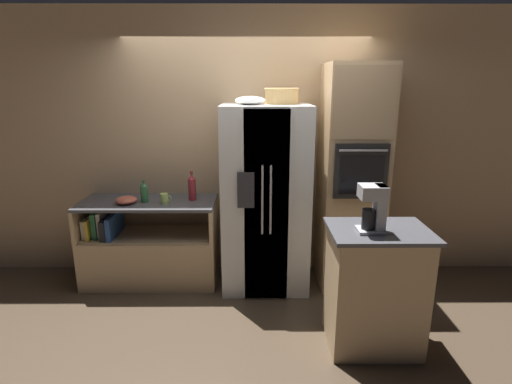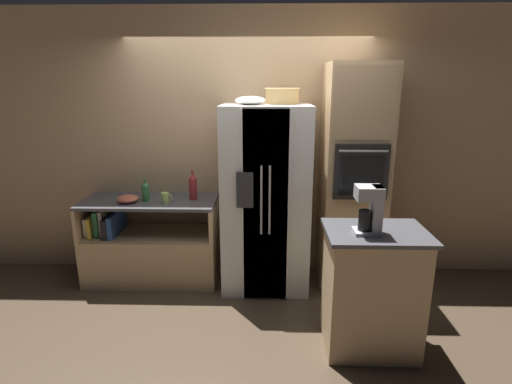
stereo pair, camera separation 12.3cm
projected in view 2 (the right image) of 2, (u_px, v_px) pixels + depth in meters
ground_plane at (247, 284)px, 4.22m from camera, size 20.00×20.00×0.00m
wall_back at (248, 146)px, 4.28m from camera, size 12.00×0.06×2.80m
counter_left at (151, 250)px, 4.27m from camera, size 1.38×0.60×0.88m
refrigerator at (266, 199)px, 4.01m from camera, size 0.86×0.76×1.86m
wall_oven at (353, 179)px, 3.99m from camera, size 0.60×0.69×2.24m
island_counter at (372, 290)px, 3.11m from camera, size 0.76×0.57×0.99m
wicker_basket at (282, 95)px, 3.83m from camera, size 0.34×0.34×0.15m
fruit_bowl at (250, 100)px, 3.72m from camera, size 0.29×0.29×0.08m
bottle_tall at (193, 187)px, 4.12m from camera, size 0.08×0.08×0.31m
bottle_short at (146, 191)px, 4.07m from camera, size 0.08×0.08×0.23m
mug at (165, 198)px, 4.02m from camera, size 0.11×0.08×0.10m
mixing_bowl at (128, 199)px, 4.03m from camera, size 0.21×0.21×0.07m
coffee_maker at (371, 208)px, 2.88m from camera, size 0.19×0.17×0.36m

